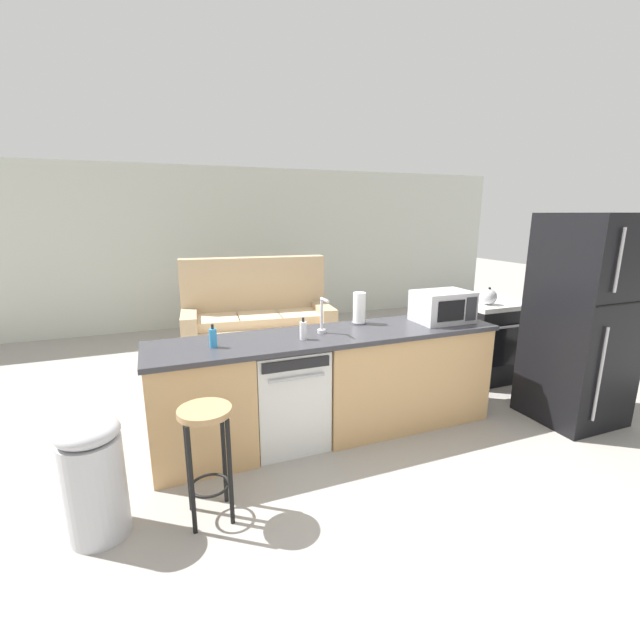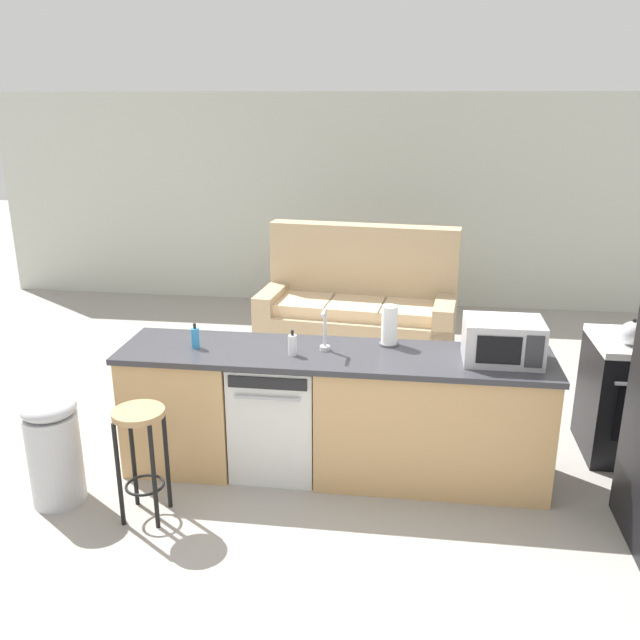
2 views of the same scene
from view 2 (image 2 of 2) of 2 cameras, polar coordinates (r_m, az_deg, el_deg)
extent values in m
plane|color=gray|center=(4.98, -0.65, -12.38)|extent=(24.00, 24.00, 0.00)
cube|color=beige|center=(8.54, 5.47, 9.86)|extent=(10.00, 0.06, 2.60)
cube|color=tan|center=(4.99, -11.33, -7.16)|extent=(0.75, 0.62, 0.86)
cube|color=tan|center=(4.74, 9.36, -8.42)|extent=(1.55, 0.62, 0.86)
cube|color=#333338|center=(4.58, 1.17, -3.00)|extent=(2.94, 0.66, 0.04)
cube|color=brown|center=(4.95, 1.11, -12.09)|extent=(2.86, 0.56, 0.08)
cube|color=silver|center=(4.82, -3.63, -7.86)|extent=(0.58, 0.58, 0.84)
cube|color=black|center=(4.41, -4.47, -5.33)|extent=(0.52, 0.01, 0.08)
cylinder|color=#B2B2B7|center=(4.44, -4.48, -6.59)|extent=(0.44, 0.02, 0.02)
cube|color=black|center=(5.52, 25.35, -6.16)|extent=(0.76, 0.64, 0.85)
torus|color=black|center=(5.18, 24.65, -1.98)|extent=(0.16, 0.16, 0.01)
torus|color=black|center=(5.42, 23.91, -1.05)|extent=(0.16, 0.16, 0.01)
cube|color=#B7B7BC|center=(4.54, 15.14, -1.68)|extent=(0.50, 0.36, 0.28)
cube|color=black|center=(4.37, 14.84, -2.48)|extent=(0.27, 0.01, 0.18)
cube|color=#2D2D33|center=(4.40, 17.61, -2.58)|extent=(0.11, 0.01, 0.21)
cylinder|color=silver|center=(4.61, 0.42, -2.37)|extent=(0.07, 0.07, 0.03)
cylinder|color=silver|center=(4.56, 0.42, -0.67)|extent=(0.02, 0.02, 0.26)
cylinder|color=silver|center=(4.46, 0.31, 0.62)|extent=(0.02, 0.14, 0.02)
cylinder|color=#4C4C51|center=(4.74, 5.82, -2.00)|extent=(0.14, 0.14, 0.01)
cylinder|color=white|center=(4.69, 5.87, -0.39)|extent=(0.11, 0.11, 0.27)
cylinder|color=silver|center=(4.51, -2.33, -2.13)|extent=(0.06, 0.06, 0.14)
cylinder|color=black|center=(4.48, -2.34, -1.08)|extent=(0.02, 0.02, 0.04)
cylinder|color=#338CCC|center=(4.71, -10.46, -1.51)|extent=(0.06, 0.06, 0.14)
cylinder|color=black|center=(4.69, -10.52, -0.49)|extent=(0.02, 0.02, 0.04)
sphere|color=#B2B2B7|center=(5.16, 24.82, -1.04)|extent=(0.17, 0.17, 0.17)
sphere|color=black|center=(5.13, 24.96, -0.03)|extent=(0.03, 0.03, 0.03)
cylinder|color=tan|center=(4.28, -15.06, -7.59)|extent=(0.32, 0.32, 0.04)
cylinder|color=black|center=(4.40, -16.59, -12.41)|extent=(0.03, 0.03, 0.70)
cylinder|color=black|center=(4.32, -13.81, -12.78)|extent=(0.03, 0.03, 0.70)
cylinder|color=black|center=(4.58, -15.46, -11.04)|extent=(0.03, 0.03, 0.70)
cylinder|color=black|center=(4.50, -12.78, -11.35)|extent=(0.03, 0.03, 0.70)
torus|color=black|center=(4.52, -14.52, -13.31)|extent=(0.25, 0.25, 0.02)
cylinder|color=#B7B7BC|center=(4.80, -21.40, -10.82)|extent=(0.34, 0.34, 0.62)
ellipsoid|color=#B7B7BC|center=(4.64, -21.91, -6.92)|extent=(0.35, 0.35, 0.14)
cube|color=tan|center=(7.10, 3.10, -0.90)|extent=(2.08, 1.10, 0.42)
cube|color=tan|center=(7.28, 3.63, 3.09)|extent=(2.01, 0.44, 1.27)
cube|color=tan|center=(7.27, -3.87, 0.39)|extent=(0.29, 0.92, 0.62)
cube|color=tan|center=(6.97, 10.40, -0.68)|extent=(0.29, 0.92, 0.62)
cube|color=beige|center=(7.08, -1.32, 1.37)|extent=(0.62, 0.68, 0.12)
cube|color=beige|center=(6.97, 3.06, 1.07)|extent=(0.62, 0.68, 0.12)
cube|color=beige|center=(6.90, 7.56, 0.74)|extent=(0.62, 0.68, 0.12)
camera|label=1|loc=(2.23, -47.64, -5.85)|focal=24.00mm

